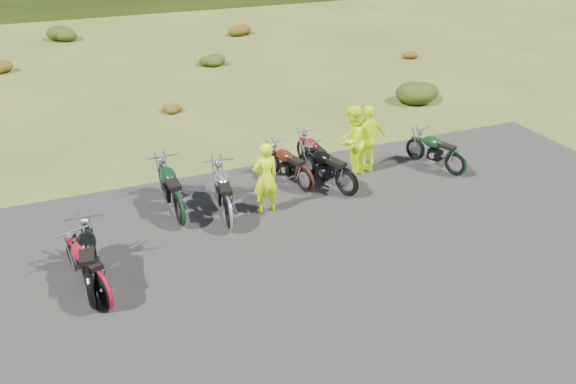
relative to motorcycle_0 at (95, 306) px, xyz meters
name	(u,v)px	position (x,y,z in m)	size (l,w,h in m)	color
ground	(274,248)	(3.76, 0.58, 0.00)	(300.00, 300.00, 0.00)	#3C4617
gravel_pad	(312,303)	(3.76, -1.42, 0.00)	(20.00, 12.00, 0.04)	black
shrub_3	(63,31)	(0.46, 22.48, 0.46)	(1.56, 1.56, 0.92)	#1D300C
shrub_4	(170,106)	(3.36, 9.78, 0.23)	(0.77, 0.77, 0.45)	#60300C
shrub_5	(211,59)	(6.26, 15.08, 0.31)	(1.03, 1.03, 0.61)	#1D300C
shrub_6	(238,28)	(9.16, 20.38, 0.38)	(1.30, 1.30, 0.77)	#60300C
shrub_7	(419,88)	(12.06, 7.68, 0.46)	(1.56, 1.56, 0.92)	#1D300C
shrub_8	(407,53)	(14.96, 12.98, 0.23)	(0.77, 0.77, 0.45)	#60300C
motorcycle_0	(95,306)	(0.00, 0.00, 0.00)	(2.29, 0.76, 1.20)	black
motorcycle_1	(107,307)	(0.20, -0.09, 0.00)	(2.09, 0.70, 1.10)	#A00B1D
motorcycle_2	(181,225)	(2.10, 2.24, 0.00)	(2.32, 0.77, 1.21)	black
motorcycle_3	(230,229)	(3.09, 1.65, 0.00)	(2.25, 0.75, 1.18)	silver
motorcycle_4	(304,192)	(5.36, 2.66, 0.00)	(1.99, 0.66, 1.04)	#48180C
motorcycle_5	(346,196)	(6.25, 2.08, 0.00)	(2.11, 0.70, 1.10)	black
motorcycle_6	(324,181)	(6.09, 3.04, 0.00)	(1.98, 0.66, 1.04)	maroon
motorcycle_7	(454,176)	(9.47, 2.01, 0.00)	(1.97, 0.66, 1.03)	black
person_middle	(265,179)	(4.12, 2.10, 0.88)	(0.64, 0.42, 1.76)	#D6F40C
person_right_a	(351,142)	(6.90, 3.15, 0.96)	(0.93, 0.72, 1.91)	#D6F40C
person_right_b	(368,140)	(7.37, 3.10, 0.94)	(1.11, 0.46, 1.89)	#D6F40C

